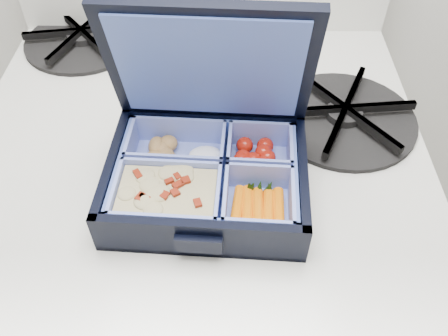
# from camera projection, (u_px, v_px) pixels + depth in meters

# --- Properties ---
(stove) EXTENTS (0.58, 0.58, 0.88)m
(stove) POSITION_uv_depth(u_px,v_px,m) (206.00, 288.00, 0.95)
(stove) COLOR silver
(stove) RESTS_ON floor
(bento_box) EXTENTS (0.23, 0.18, 0.05)m
(bento_box) POSITION_uv_depth(u_px,v_px,m) (207.00, 178.00, 0.53)
(bento_box) COLOR black
(bento_box) RESTS_ON stove
(burner_grate) EXTENTS (0.21, 0.21, 0.03)m
(burner_grate) POSITION_uv_depth(u_px,v_px,m) (344.00, 112.00, 0.62)
(burner_grate) COLOR black
(burner_grate) RESTS_ON stove
(burner_grate_rear) EXTENTS (0.21, 0.21, 0.02)m
(burner_grate_rear) POSITION_uv_depth(u_px,v_px,m) (83.00, 36.00, 0.75)
(burner_grate_rear) COLOR black
(burner_grate_rear) RESTS_ON stove
(fork) EXTENTS (0.10, 0.17, 0.01)m
(fork) POSITION_uv_depth(u_px,v_px,m) (256.00, 123.00, 0.62)
(fork) COLOR #BABABA
(fork) RESTS_ON stove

